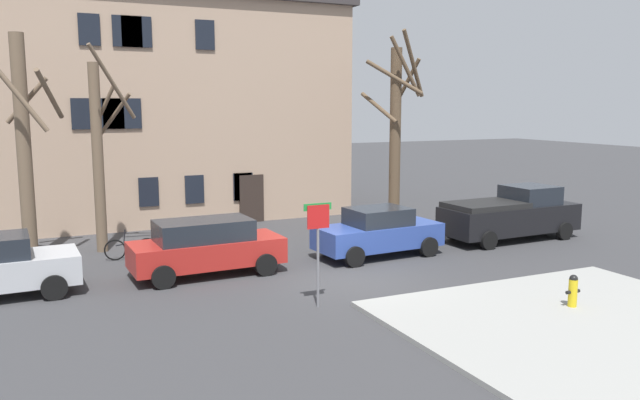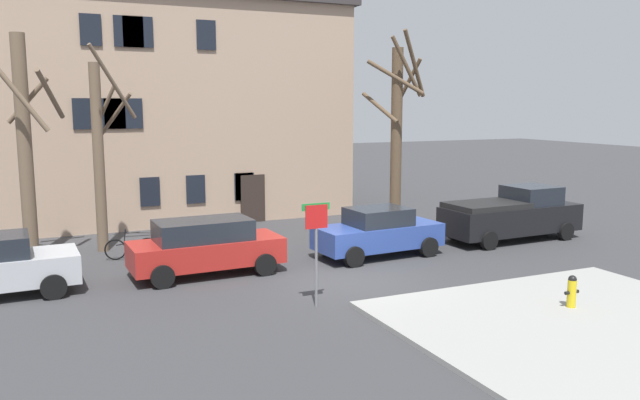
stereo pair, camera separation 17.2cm
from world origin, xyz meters
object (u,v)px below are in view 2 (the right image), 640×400
(building_main, at_px, (172,88))
(bicycle_leaning, at_px, (131,248))
(car_red_wagon, at_px, (206,246))
(fire_hydrant, at_px, (572,291))
(car_blue_sedan, at_px, (378,232))
(tree_bare_mid, at_px, (100,152))
(pickup_truck_black, at_px, (512,214))
(tree_bare_far, at_px, (397,127))
(street_sign_pole, at_px, (316,235))
(tree_bare_near, at_px, (25,144))

(building_main, distance_m, bicycle_leaning, 10.81)
(car_red_wagon, bearing_deg, building_main, 82.70)
(building_main, relative_size, fire_hydrant, 19.10)
(car_blue_sedan, bearing_deg, building_main, 110.91)
(tree_bare_mid, height_order, fire_hydrant, tree_bare_mid)
(bicycle_leaning, bearing_deg, fire_hydrant, -47.72)
(building_main, relative_size, pickup_truck_black, 2.80)
(fire_hydrant, relative_size, bicycle_leaning, 0.47)
(tree_bare_far, xyz_separation_m, fire_hydrant, (-2.05, -11.90, -3.65))
(tree_bare_mid, bearing_deg, building_main, 60.40)
(tree_bare_far, xyz_separation_m, street_sign_pole, (-7.73, -8.92, -2.30))
(tree_bare_mid, bearing_deg, car_red_wagon, -61.72)
(car_red_wagon, bearing_deg, street_sign_pole, -67.07)
(building_main, height_order, pickup_truck_black, building_main)
(building_main, xyz_separation_m, pickup_truck_black, (10.47, -11.49, -4.94))
(car_blue_sedan, xyz_separation_m, bicycle_leaning, (-7.77, 3.05, -0.47))
(fire_hydrant, distance_m, street_sign_pole, 6.55)
(car_blue_sedan, distance_m, street_sign_pole, 5.99)
(building_main, relative_size, tree_bare_mid, 2.20)
(tree_bare_far, height_order, car_blue_sedan, tree_bare_far)
(tree_bare_near, xyz_separation_m, fire_hydrant, (12.31, -11.30, -3.36))
(tree_bare_far, xyz_separation_m, car_red_wagon, (-9.52, -4.67, -3.30))
(tree_bare_near, bearing_deg, tree_bare_far, 2.38)
(tree_bare_mid, distance_m, fire_hydrant, 15.78)
(car_red_wagon, relative_size, fire_hydrant, 5.64)
(tree_bare_mid, distance_m, tree_bare_far, 12.03)
(tree_bare_mid, distance_m, bicycle_leaning, 3.64)
(building_main, height_order, street_sign_pole, building_main)
(tree_bare_near, bearing_deg, car_blue_sedan, -20.99)
(car_blue_sedan, bearing_deg, tree_bare_mid, 150.92)
(tree_bare_mid, bearing_deg, pickup_truck_black, -17.22)
(tree_bare_far, bearing_deg, bicycle_leaning, -171.50)
(tree_bare_near, relative_size, tree_bare_far, 0.91)
(tree_bare_far, xyz_separation_m, bicycle_leaning, (-11.32, -1.69, -3.82))
(building_main, relative_size, bicycle_leaning, 9.04)
(pickup_truck_black, xyz_separation_m, fire_hydrant, (-4.48, -7.38, -0.44))
(street_sign_pole, bearing_deg, car_red_wagon, 112.93)
(tree_bare_near, height_order, tree_bare_far, tree_bare_far)
(pickup_truck_black, bearing_deg, tree_bare_mid, 162.78)
(building_main, distance_m, tree_bare_near, 10.07)
(tree_bare_far, height_order, street_sign_pole, tree_bare_far)
(car_blue_sedan, distance_m, bicycle_leaning, 8.36)
(pickup_truck_black, bearing_deg, car_red_wagon, -179.27)
(building_main, bearing_deg, fire_hydrant, -72.40)
(pickup_truck_black, bearing_deg, street_sign_pole, -156.58)
(car_red_wagon, xyz_separation_m, fire_hydrant, (7.48, -7.23, -0.35))
(car_red_wagon, xyz_separation_m, street_sign_pole, (1.80, -4.25, 1.00))
(building_main, relative_size, tree_bare_far, 1.92)
(tree_bare_far, distance_m, street_sign_pole, 12.02)
(building_main, xyz_separation_m, fire_hydrant, (5.99, -18.87, -5.38))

